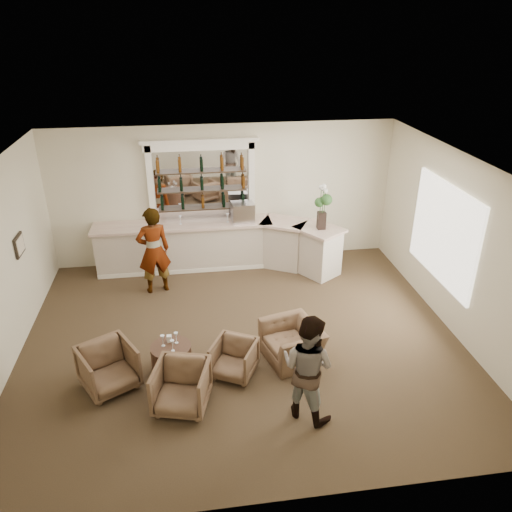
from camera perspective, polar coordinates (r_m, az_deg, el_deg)
The scene contains 19 objects.
ground at distance 9.46m, azimuth -1.59°, elevation -9.45°, with size 8.00×8.00×0.00m, color #4C3926.
room_shell at distance 9.00m, azimuth -1.29°, elevation 5.53°, with size 8.04×7.02×3.32m.
bar_counter at distance 11.76m, azimuth -4.15°, elevation 1.20°, with size 5.72×1.80×1.14m.
back_bar_alcove at distance 11.61m, azimuth -6.22°, elevation 8.50°, with size 2.64×0.25×3.00m.
cocktail_table at distance 8.69m, azimuth -9.61°, elevation -11.48°, with size 0.68×0.68×0.50m, color #472F1E.
sommelier at distance 10.78m, azimuth -11.62°, elevation 0.60°, with size 0.70×0.46×1.93m, color gray.
guest at distance 7.45m, azimuth 5.92°, elevation -12.53°, with size 0.84×0.65×1.72m, color gray.
armchair_left at distance 8.51m, azimuth -16.50°, elevation -12.12°, with size 0.81×0.83×0.75m, color brown.
armchair_center at distance 7.91m, azimuth -8.53°, elevation -14.58°, with size 0.79×0.82×0.74m, color brown.
armchair_right at distance 8.47m, azimuth -2.53°, elevation -11.63°, with size 0.67×0.69×0.63m, color brown.
armchair_far at distance 8.83m, azimuth 4.16°, elevation -9.83°, with size 1.01×0.88×0.65m, color brown.
espresso_machine at distance 11.56m, azimuth -1.53°, elevation 5.05°, with size 0.51×0.43×0.45m, color silver.
flower_vase at distance 11.09m, azimuth 7.60°, elevation 5.93°, with size 0.28×0.28×1.04m.
wine_glass_bar_left at distance 11.55m, azimuth -3.27°, elevation 4.38°, with size 0.07×0.07×0.21m, color white, non-canonical shape.
wine_glass_bar_right at distance 11.54m, azimuth -8.64°, elevation 4.10°, with size 0.07×0.07×0.21m, color white, non-canonical shape.
wine_glass_tbl_a at distance 8.51m, azimuth -10.61°, elevation -9.50°, with size 0.07×0.07×0.21m, color white, non-canonical shape.
wine_glass_tbl_b at distance 8.54m, azimuth -9.11°, elevation -9.23°, with size 0.07×0.07×0.21m, color white, non-canonical shape.
wine_glass_tbl_c at distance 8.37m, azimuth -9.52°, elevation -10.07°, with size 0.07×0.07×0.21m, color white, non-canonical shape.
napkin_holder at distance 8.62m, azimuth -9.89°, elevation -9.29°, with size 0.08×0.08×0.12m, color white.
Camera 1 is at (-0.85, -7.67, 5.47)m, focal length 35.00 mm.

